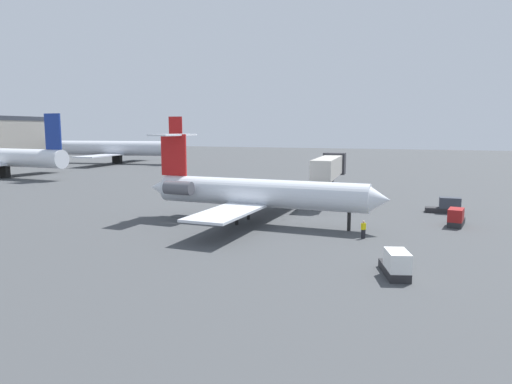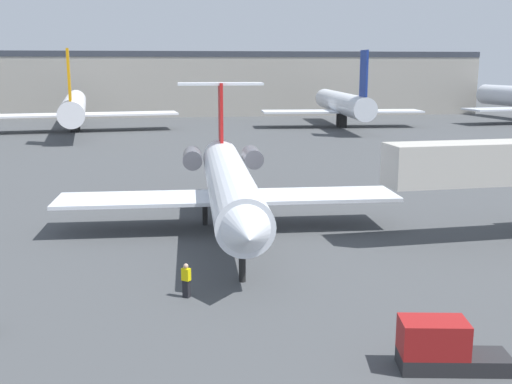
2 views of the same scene
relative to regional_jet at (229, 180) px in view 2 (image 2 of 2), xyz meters
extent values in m
cube|color=#424447|center=(0.55, -2.23, -3.42)|extent=(400.00, 400.00, 0.10)
cylinder|color=silver|center=(-0.02, -0.74, -0.04)|extent=(3.59, 23.23, 2.95)
cone|color=silver|center=(-0.36, -13.12, -0.04)|extent=(2.86, 2.28, 2.80)
cone|color=silver|center=(0.33, 11.73, -0.04)|extent=(2.58, 2.67, 2.50)
cube|color=silver|center=(6.17, 0.09, -1.22)|extent=(10.68, 4.69, 0.24)
cube|color=silver|center=(-6.15, 0.43, -1.22)|extent=(10.68, 4.69, 0.24)
cylinder|color=#595960|center=(2.59, 7.77, 0.36)|extent=(1.59, 3.24, 1.50)
cylinder|color=#595960|center=(-2.16, 7.90, 0.36)|extent=(1.59, 3.24, 1.50)
cube|color=red|center=(0.27, 9.83, 3.79)|extent=(0.33, 3.21, 4.72)
cube|color=silver|center=(0.27, 9.83, 6.05)|extent=(6.86, 2.59, 0.20)
cylinder|color=black|center=(-0.29, -10.32, -2.44)|extent=(0.36, 0.36, 1.86)
cylinder|color=black|center=(1.63, 1.21, -2.44)|extent=(0.36, 0.36, 1.86)
cylinder|color=black|center=(-1.56, 1.30, -2.44)|extent=(0.36, 0.36, 1.86)
cube|color=#B7B2A8|center=(16.40, -4.72, 1.59)|extent=(14.59, 3.57, 2.60)
cube|color=black|center=(-3.18, -12.11, -2.95)|extent=(0.40, 0.38, 0.85)
cube|color=yellow|center=(-3.18, -12.11, -2.22)|extent=(0.48, 0.45, 0.60)
sphere|color=tan|center=(-3.18, -12.11, -1.80)|extent=(0.24, 0.24, 0.24)
cube|color=#262628|center=(6.33, -20.54, -3.07)|extent=(4.17, 2.00, 0.60)
cube|color=maroon|center=(5.54, -20.41, -2.12)|extent=(2.59, 1.75, 1.30)
cube|color=#9E998E|center=(0.55, 102.84, 3.51)|extent=(128.05, 23.15, 13.76)
cube|color=#333842|center=(0.55, 91.46, 9.79)|extent=(128.05, 0.60, 1.20)
cylinder|color=white|center=(-19.76, 65.05, 0.88)|extent=(8.85, 40.52, 3.70)
cube|color=orange|center=(-17.43, 47.01, 6.23)|extent=(0.81, 4.01, 7.00)
cube|color=white|center=(-19.76, 65.05, -0.57)|extent=(34.41, 10.30, 0.30)
cube|color=black|center=(-19.76, 65.05, -2.17)|extent=(1.20, 2.80, 2.40)
cylinder|color=silver|center=(26.31, 66.35, 0.89)|extent=(5.74, 33.90, 3.72)
cube|color=navy|center=(25.43, 51.51, 6.25)|extent=(0.54, 4.01, 7.00)
cube|color=silver|center=(26.31, 66.35, -0.57)|extent=(28.65, 7.68, 0.30)
cube|color=black|center=(26.31, 66.35, -2.17)|extent=(1.20, 2.80, 2.40)
camera|label=1|loc=(-45.96, -17.41, 6.69)|focal=32.45mm
camera|label=2|loc=(-3.61, -39.93, 7.55)|focal=42.85mm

